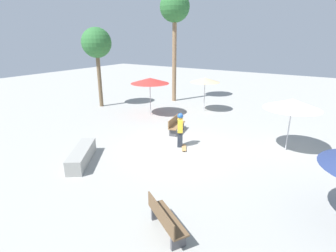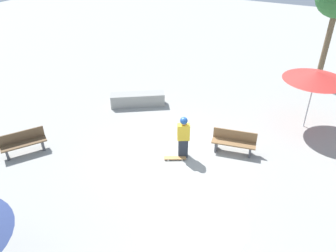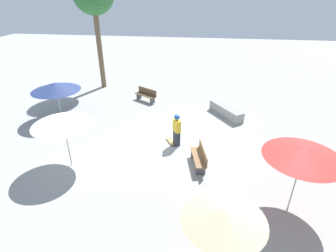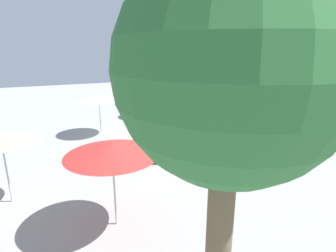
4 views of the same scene
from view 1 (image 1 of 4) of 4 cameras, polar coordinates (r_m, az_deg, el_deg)
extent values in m
plane|color=#9E9E99|center=(12.22, 1.55, -5.12)|extent=(60.00, 60.00, 0.00)
cube|color=#282D38|center=(12.45, 2.62, -2.83)|extent=(0.38, 0.41, 0.74)
cube|color=yellow|center=(12.22, 2.67, 0.12)|extent=(0.43, 0.50, 0.61)
sphere|color=tan|center=(12.09, 2.70, 2.03)|extent=(0.24, 0.24, 0.24)
sphere|color=#1E478C|center=(12.08, 2.70, 2.17)|extent=(0.27, 0.27, 0.27)
cube|color=#B7844C|center=(12.30, 3.50, -4.69)|extent=(0.57, 0.79, 0.02)
cylinder|color=silver|center=(12.08, 3.90, -5.31)|extent=(0.05, 0.06, 0.05)
cylinder|color=silver|center=(12.08, 3.09, -5.30)|extent=(0.05, 0.06, 0.05)
cylinder|color=silver|center=(12.54, 3.88, -4.39)|extent=(0.05, 0.06, 0.05)
cylinder|color=silver|center=(12.54, 3.10, -4.37)|extent=(0.05, 0.06, 0.05)
cube|color=gray|center=(11.49, -18.25, -6.13)|extent=(1.94, 2.40, 0.59)
cube|color=#47474C|center=(7.90, -2.20, -18.25)|extent=(0.28, 0.38, 0.40)
cube|color=#47474C|center=(7.03, 2.26, -23.79)|extent=(0.28, 0.38, 0.40)
cube|color=brown|center=(7.31, -0.14, -19.52)|extent=(1.59, 1.22, 0.05)
cube|color=brown|center=(7.11, -1.68, -18.52)|extent=(1.38, 0.87, 0.40)
cube|color=#47474C|center=(14.83, 2.71, 0.08)|extent=(0.40, 0.16, 0.40)
cube|color=#47474C|center=(13.71, 1.10, -1.49)|extent=(0.40, 0.16, 0.40)
cube|color=olive|center=(14.19, 1.95, 0.18)|extent=(0.76, 1.66, 0.05)
cube|color=olive|center=(14.19, 1.19, 1.13)|extent=(0.37, 1.57, 0.40)
cylinder|color=#B7B7BC|center=(12.95, 24.83, -0.17)|extent=(0.05, 0.05, 2.26)
cone|color=white|center=(12.67, 25.49, 4.39)|extent=(2.47, 2.47, 0.43)
cylinder|color=#B7B7BC|center=(18.44, 7.93, 6.61)|extent=(0.05, 0.05, 2.23)
cone|color=#C6B289|center=(18.24, 8.08, 9.90)|extent=(2.04, 2.04, 0.30)
cylinder|color=#B7B7BC|center=(17.35, -3.87, 6.18)|extent=(0.05, 0.05, 2.35)
cone|color=red|center=(17.14, -3.96, 9.83)|extent=(2.49, 2.49, 0.36)
cylinder|color=#896B4C|center=(21.12, 1.38, 14.50)|extent=(0.33, 0.33, 6.74)
sphere|color=#2D6B33|center=(21.17, 1.47, 24.54)|extent=(2.21, 2.21, 2.21)
cylinder|color=brown|center=(20.09, -14.71, 10.13)|extent=(0.28, 0.28, 4.27)
sphere|color=#2D6B33|center=(19.89, -15.32, 17.10)|extent=(2.09, 2.09, 2.09)
camera|label=2|loc=(14.71, 48.53, 21.98)|focal=35.00mm
camera|label=3|loc=(22.05, 15.88, 23.13)|focal=28.00mm
camera|label=4|loc=(22.29, -15.88, 17.60)|focal=28.00mm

